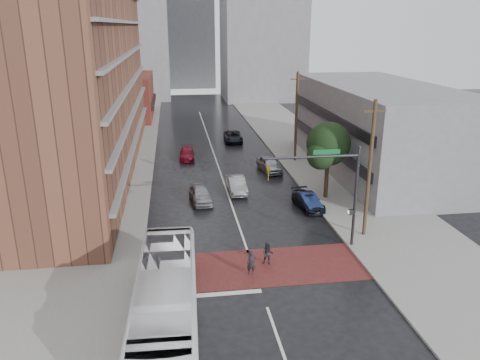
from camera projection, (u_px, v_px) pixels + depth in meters
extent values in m
plane|color=black|center=(255.00, 271.00, 29.31)|extent=(160.00, 160.00, 0.00)
cube|color=maroon|center=(253.00, 267.00, 29.78)|extent=(14.00, 5.00, 0.02)
cube|color=gray|center=(112.00, 166.00, 51.23)|extent=(9.00, 90.00, 0.15)
cube|color=gray|center=(315.00, 158.00, 54.34)|extent=(9.00, 90.00, 0.15)
cube|color=brown|center=(73.00, 33.00, 45.59)|extent=(10.00, 44.00, 28.00)
cube|color=brown|center=(128.00, 97.00, 77.35)|extent=(8.00, 16.00, 7.00)
cube|color=gray|center=(377.00, 128.00, 48.92)|extent=(11.00, 26.00, 9.00)
cube|color=gray|center=(123.00, 19.00, 95.71)|extent=(18.00, 16.00, 32.00)
cube|color=gray|center=(263.00, 8.00, 93.22)|extent=(16.00, 14.00, 36.00)
cube|color=gray|center=(189.00, 37.00, 114.83)|extent=(12.00, 10.00, 24.00)
cylinder|color=#332319|center=(327.00, 177.00, 41.11)|extent=(0.36, 0.36, 4.00)
sphere|color=black|center=(329.00, 144.00, 40.17)|extent=(3.80, 3.80, 3.80)
sphere|color=black|center=(321.00, 156.00, 39.55)|extent=(2.40, 2.40, 2.40)
sphere|color=black|center=(334.00, 148.00, 41.22)|extent=(2.60, 2.60, 2.60)
cylinder|color=#2D2D33|center=(355.00, 198.00, 31.52)|extent=(0.20, 0.20, 7.20)
cylinder|color=#2D2D33|center=(312.00, 157.00, 30.14)|extent=(6.40, 0.16, 0.16)
imported|color=gold|center=(269.00, 174.00, 30.08)|extent=(0.20, 0.16, 1.00)
cube|color=#0C5926|center=(327.00, 152.00, 30.18)|extent=(1.80, 0.05, 0.30)
cube|color=#2D2D33|center=(351.00, 212.00, 31.80)|extent=(0.30, 0.30, 0.35)
cylinder|color=#473321|center=(369.00, 171.00, 32.69)|extent=(0.26, 0.26, 10.00)
cube|color=#473321|center=(375.00, 111.00, 31.37)|extent=(1.60, 0.12, 0.12)
cylinder|color=#473321|center=(296.00, 118.00, 51.49)|extent=(0.26, 0.26, 10.00)
cube|color=#473321|center=(298.00, 79.00, 50.17)|extent=(1.60, 0.12, 0.12)
imported|color=white|center=(166.00, 303.00, 22.87)|extent=(3.34, 12.58, 3.48)
imported|color=black|center=(251.00, 263.00, 28.71)|extent=(0.58, 0.39, 1.58)
imported|color=black|center=(268.00, 254.00, 29.97)|extent=(0.88, 0.79, 1.51)
imported|color=#929398|center=(200.00, 194.00, 40.62)|extent=(2.12, 4.38, 1.44)
imported|color=#999CA0|center=(237.00, 185.00, 43.09)|extent=(1.55, 4.37, 1.44)
imported|color=maroon|center=(187.00, 154.00, 53.83)|extent=(1.88, 4.26, 1.22)
imported|color=black|center=(233.00, 137.00, 61.91)|extent=(2.49, 5.07, 1.38)
imported|color=#16224D|center=(308.00, 201.00, 39.36)|extent=(1.77, 3.94, 1.25)
imported|color=black|center=(308.00, 201.00, 39.37)|extent=(2.28, 4.48, 1.24)
imported|color=#9B9FA2|center=(270.00, 164.00, 49.26)|extent=(2.41, 4.70, 1.53)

